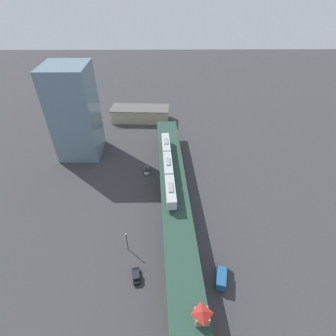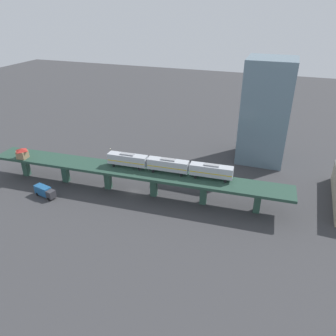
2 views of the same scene
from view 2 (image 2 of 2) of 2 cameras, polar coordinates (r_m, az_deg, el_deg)
name	(u,v)px [view 2 (image 2 of 2)]	position (r m, az deg, el deg)	size (l,w,h in m)	color
ground_plane	(134,192)	(101.22, -5.95, -4.18)	(400.00, 400.00, 0.00)	#38383A
elevated_viaduct	(132,173)	(98.04, -6.22, -0.88)	(13.07, 92.31, 7.65)	#244135
subway_train	(168,165)	(94.28, 0.00, 0.56)	(4.72, 37.29, 4.45)	#ADB2BA
signal_hut	(22,153)	(113.34, -24.07, 2.41)	(3.38, 3.38, 3.40)	#8C7251
street_car_black	(86,164)	(119.17, -14.10, 0.69)	(2.51, 4.64, 1.89)	black
street_car_silver	(204,185)	(103.37, 6.27, -2.88)	(2.33, 4.57, 1.89)	#B7BABF
delivery_truck	(45,191)	(104.32, -20.66, -3.82)	(3.82, 7.52, 3.20)	#333338
street_lamp	(111,156)	(115.98, -9.93, 2.12)	(0.44, 0.44, 6.94)	black
office_tower	(266,112)	(120.23, 16.64, 9.40)	(16.00, 16.00, 36.00)	slate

